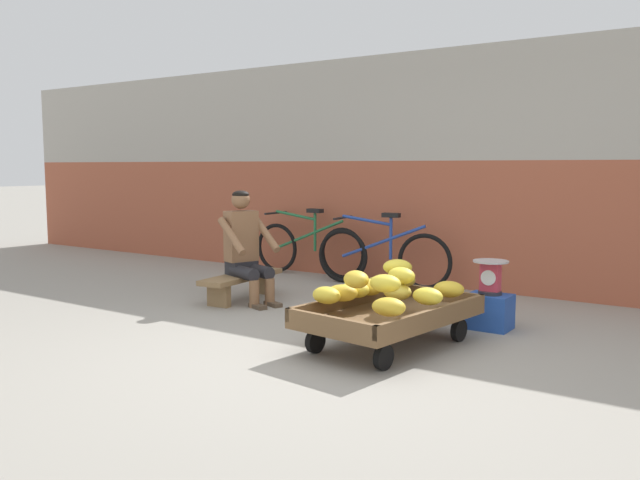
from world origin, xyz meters
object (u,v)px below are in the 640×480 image
at_px(vendor_seated, 246,247).
at_px(bicycle_near_left, 308,248).
at_px(banana_cart, 390,316).
at_px(plastic_crate, 489,312).
at_px(weighing_scale, 490,277).
at_px(bicycle_far_left, 382,256).
at_px(low_bench, 242,281).

bearing_deg(vendor_seated, bicycle_near_left, 103.67).
xyz_separation_m(banana_cart, plastic_crate, (0.43, 0.99, -0.09)).
bearing_deg(plastic_crate, weighing_scale, -90.00).
height_order(vendor_seated, bicycle_far_left, vendor_seated).
distance_m(banana_cart, bicycle_near_left, 3.45).
bearing_deg(banana_cart, low_bench, 160.94).
relative_size(banana_cart, plastic_crate, 4.27).
bearing_deg(weighing_scale, low_bench, -174.44).
distance_m(banana_cart, weighing_scale, 1.10).
relative_size(vendor_seated, bicycle_near_left, 0.69).
distance_m(plastic_crate, bicycle_far_left, 2.18).
xyz_separation_m(weighing_scale, bicycle_far_left, (-1.76, 1.28, -0.10)).
height_order(bicycle_near_left, bicycle_far_left, same).
height_order(plastic_crate, weighing_scale, weighing_scale).
height_order(low_bench, bicycle_near_left, bicycle_near_left).
xyz_separation_m(plastic_crate, bicycle_far_left, (-1.76, 1.28, 0.20)).
bearing_deg(bicycle_near_left, vendor_seated, -76.33).
distance_m(banana_cart, bicycle_far_left, 2.63).
bearing_deg(low_bench, vendor_seated, -19.11).
relative_size(banana_cart, bicycle_far_left, 0.93).
xyz_separation_m(low_bench, bicycle_far_left, (0.82, 1.53, 0.15)).
distance_m(banana_cart, plastic_crate, 1.09).
distance_m(plastic_crate, weighing_scale, 0.30).
distance_m(vendor_seated, weighing_scale, 2.51).
relative_size(low_bench, weighing_scale, 3.74).
height_order(vendor_seated, weighing_scale, vendor_seated).
relative_size(plastic_crate, bicycle_far_left, 0.22).
bearing_deg(bicycle_far_left, plastic_crate, -35.99).
xyz_separation_m(weighing_scale, bicycle_near_left, (-2.90, 1.41, -0.10)).
bearing_deg(banana_cart, vendor_seated, 160.94).
distance_m(vendor_seated, bicycle_far_left, 1.73).
bearing_deg(banana_cart, plastic_crate, 66.41).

